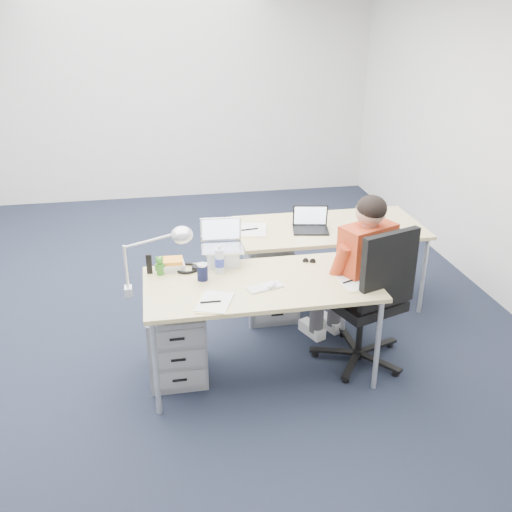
# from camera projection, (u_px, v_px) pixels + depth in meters

# --- Properties ---
(floor) EXTENTS (7.00, 7.00, 0.00)m
(floor) POSITION_uv_depth(u_px,v_px,m) (164.00, 322.00, 4.86)
(floor) COLOR black
(floor) RESTS_ON ground
(room) EXTENTS (6.02, 7.02, 2.80)m
(room) POSITION_uv_depth(u_px,v_px,m) (149.00, 119.00, 4.17)
(room) COLOR silver
(room) RESTS_ON ground
(desk_near) EXTENTS (1.60, 0.80, 0.73)m
(desk_near) POSITION_uv_depth(u_px,v_px,m) (261.00, 288.00, 3.95)
(desk_near) COLOR tan
(desk_near) RESTS_ON ground
(desk_far) EXTENTS (1.60, 0.80, 0.73)m
(desk_far) POSITION_uv_depth(u_px,v_px,m) (329.00, 231.00, 4.94)
(desk_far) COLOR tan
(desk_far) RESTS_ON ground
(office_chair) EXTENTS (0.90, 0.90, 1.12)m
(office_chair) POSITION_uv_depth(u_px,v_px,m) (364.00, 324.00, 4.22)
(office_chair) COLOR black
(office_chair) RESTS_ON ground
(seated_person) EXTENTS (0.57, 0.76, 1.29)m
(seated_person) POSITION_uv_depth(u_px,v_px,m) (352.00, 274.00, 4.22)
(seated_person) COLOR #AE3718
(seated_person) RESTS_ON ground
(drawer_pedestal_near) EXTENTS (0.40, 0.50, 0.55)m
(drawer_pedestal_near) POSITION_uv_depth(u_px,v_px,m) (176.00, 341.00, 4.09)
(drawer_pedestal_near) COLOR gray
(drawer_pedestal_near) RESTS_ON ground
(drawer_pedestal_far) EXTENTS (0.40, 0.50, 0.55)m
(drawer_pedestal_far) POSITION_uv_depth(u_px,v_px,m) (271.00, 284.00, 4.91)
(drawer_pedestal_far) COLOR gray
(drawer_pedestal_far) RESTS_ON ground
(silver_laptop) EXTENTS (0.32, 0.26, 0.32)m
(silver_laptop) POSITION_uv_depth(u_px,v_px,m) (222.00, 244.00, 4.15)
(silver_laptop) COLOR silver
(silver_laptop) RESTS_ON desk_near
(wireless_keyboard) EXTENTS (0.26, 0.17, 0.01)m
(wireless_keyboard) POSITION_uv_depth(u_px,v_px,m) (265.00, 287.00, 3.85)
(wireless_keyboard) COLOR white
(wireless_keyboard) RESTS_ON desk_near
(computer_mouse) EXTENTS (0.10, 0.12, 0.04)m
(computer_mouse) POSITION_uv_depth(u_px,v_px,m) (271.00, 285.00, 3.86)
(computer_mouse) COLOR white
(computer_mouse) RESTS_ON desk_near
(headphones) EXTENTS (0.26, 0.23, 0.04)m
(headphones) POSITION_uv_depth(u_px,v_px,m) (186.00, 267.00, 4.11)
(headphones) COLOR black
(headphones) RESTS_ON desk_near
(can_koozie) EXTENTS (0.10, 0.10, 0.12)m
(can_koozie) POSITION_uv_depth(u_px,v_px,m) (202.00, 272.00, 3.94)
(can_koozie) COLOR #121638
(can_koozie) RESTS_ON desk_near
(water_bottle) EXTENTS (0.09, 0.09, 0.21)m
(water_bottle) POSITION_uv_depth(u_px,v_px,m) (220.00, 259.00, 4.03)
(water_bottle) COLOR silver
(water_bottle) RESTS_ON desk_near
(bear_figurine) EXTENTS (0.09, 0.08, 0.14)m
(bear_figurine) POSITION_uv_depth(u_px,v_px,m) (160.00, 265.00, 4.01)
(bear_figurine) COLOR #206F1D
(bear_figurine) RESTS_ON desk_near
(book_stack) EXTENTS (0.20, 0.16, 0.08)m
(book_stack) POSITION_uv_depth(u_px,v_px,m) (172.00, 265.00, 4.10)
(book_stack) COLOR silver
(book_stack) RESTS_ON desk_near
(cordless_phone) EXTENTS (0.04, 0.03, 0.15)m
(cordless_phone) POSITION_uv_depth(u_px,v_px,m) (149.00, 264.00, 4.03)
(cordless_phone) COLOR black
(cordless_phone) RESTS_ON desk_near
(papers_left) EXTENTS (0.28, 0.33, 0.01)m
(papers_left) POSITION_uv_depth(u_px,v_px,m) (213.00, 303.00, 3.65)
(papers_left) COLOR #E9D686
(papers_left) RESTS_ON desk_near
(papers_right) EXTENTS (0.23, 0.30, 0.01)m
(papers_right) POSITION_uv_depth(u_px,v_px,m) (353.00, 282.00, 3.92)
(papers_right) COLOR #E9D686
(papers_right) RESTS_ON desk_near
(sunglasses) EXTENTS (0.11, 0.08, 0.02)m
(sunglasses) POSITION_uv_depth(u_px,v_px,m) (309.00, 261.00, 4.22)
(sunglasses) COLOR black
(sunglasses) RESTS_ON desk_near
(desk_lamp) EXTENTS (0.44, 0.31, 0.47)m
(desk_lamp) POSITION_uv_depth(u_px,v_px,m) (148.00, 260.00, 3.69)
(desk_lamp) COLOR silver
(desk_lamp) RESTS_ON desk_near
(dark_laptop) EXTENTS (0.35, 0.34, 0.22)m
(dark_laptop) POSITION_uv_depth(u_px,v_px,m) (311.00, 219.00, 4.76)
(dark_laptop) COLOR black
(dark_laptop) RESTS_ON desk_far
(far_cup) EXTENTS (0.09, 0.09, 0.11)m
(far_cup) POSITION_uv_depth(u_px,v_px,m) (382.00, 217.00, 4.97)
(far_cup) COLOR white
(far_cup) RESTS_ON desk_far
(far_papers) EXTENTS (0.27, 0.35, 0.01)m
(far_papers) POSITION_uv_depth(u_px,v_px,m) (252.00, 230.00, 4.81)
(far_papers) COLOR white
(far_papers) RESTS_ON desk_far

